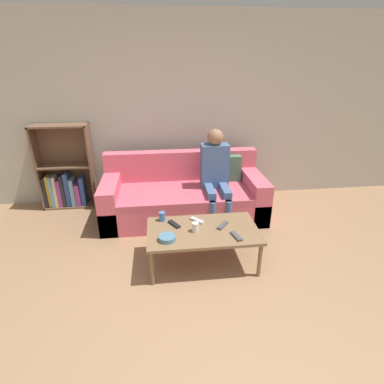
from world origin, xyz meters
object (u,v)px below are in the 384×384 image
(tv_remote_0, at_px, (174,224))
(tv_remote_3, at_px, (223,225))
(snack_bowl, at_px, (167,238))
(bookshelf, at_px, (66,177))
(tv_remote_1, at_px, (197,220))
(coffee_table, at_px, (203,232))
(cup_near, at_px, (162,216))
(couch, at_px, (184,197))
(cup_far, at_px, (195,227))
(tv_remote_2, at_px, (236,236))
(person_adult, at_px, (215,170))

(tv_remote_0, distance_m, tv_remote_3, 0.50)
(snack_bowl, bearing_deg, tv_remote_3, 18.05)
(bookshelf, distance_m, tv_remote_1, 2.23)
(tv_remote_1, bearing_deg, bookshelf, 98.75)
(coffee_table, bearing_deg, cup_near, 149.71)
(couch, height_order, cup_far, couch)
(cup_near, relative_size, cup_far, 1.01)
(couch, relative_size, tv_remote_2, 12.04)
(cup_near, bearing_deg, couch, 69.89)
(bookshelf, height_order, tv_remote_3, bookshelf)
(tv_remote_0, distance_m, tv_remote_1, 0.25)
(cup_near, distance_m, tv_remote_0, 0.17)
(coffee_table, distance_m, person_adult, 1.10)
(person_adult, height_order, tv_remote_1, person_adult)
(person_adult, relative_size, tv_remote_0, 6.95)
(tv_remote_0, height_order, tv_remote_1, same)
(snack_bowl, bearing_deg, coffee_table, 22.22)
(coffee_table, height_order, snack_bowl, snack_bowl)
(person_adult, xyz_separation_m, tv_remote_0, (-0.60, -0.89, -0.26))
(couch, xyz_separation_m, bookshelf, (-1.66, 0.51, 0.16))
(tv_remote_2, xyz_separation_m, tv_remote_3, (-0.09, 0.22, 0.00))
(snack_bowl, bearing_deg, tv_remote_0, 72.75)
(bookshelf, distance_m, cup_near, 1.92)
(snack_bowl, bearing_deg, tv_remote_1, 44.35)
(cup_near, bearing_deg, tv_remote_0, -43.29)
(cup_far, xyz_separation_m, tv_remote_2, (0.38, -0.15, -0.04))
(cup_near, xyz_separation_m, tv_remote_2, (0.71, -0.41, -0.04))
(cup_far, bearing_deg, couch, 90.46)
(coffee_table, xyz_separation_m, snack_bowl, (-0.37, -0.15, 0.06))
(couch, height_order, snack_bowl, couch)
(coffee_table, height_order, cup_near, cup_near)
(person_adult, relative_size, tv_remote_3, 7.31)
(cup_near, relative_size, snack_bowl, 0.59)
(coffee_table, xyz_separation_m, tv_remote_3, (0.21, 0.04, 0.05))
(tv_remote_0, height_order, tv_remote_3, same)
(person_adult, bearing_deg, tv_remote_3, -95.53)
(couch, relative_size, person_adult, 1.79)
(coffee_table, xyz_separation_m, tv_remote_1, (-0.04, 0.17, 0.05))
(couch, height_order, tv_remote_0, couch)
(tv_remote_1, bearing_deg, person_adult, 25.81)
(coffee_table, distance_m, snack_bowl, 0.40)
(person_adult, height_order, cup_far, person_adult)
(couch, relative_size, cup_far, 22.09)
(coffee_table, bearing_deg, tv_remote_2, -30.58)
(person_adult, height_order, tv_remote_3, person_adult)
(cup_near, xyz_separation_m, tv_remote_0, (0.12, -0.11, -0.04))
(couch, bearing_deg, bookshelf, 163.06)
(cup_far, xyz_separation_m, snack_bowl, (-0.29, -0.13, -0.03))
(person_adult, distance_m, tv_remote_3, 1.01)
(bookshelf, relative_size, cup_far, 12.38)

